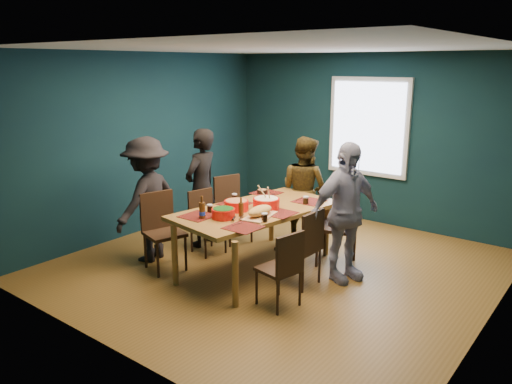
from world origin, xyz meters
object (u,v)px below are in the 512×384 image
(chair_left_far, at_px, (231,203))
(chair_left_near, at_px, (161,225))
(chair_right_mid, at_px, (305,242))
(chair_right_near, at_px, (284,264))
(chair_left_mid, at_px, (205,216))
(bowl_dumpling, at_px, (266,203))
(dining_table, at_px, (256,214))
(person_back, at_px, (304,189))
(bowl_salad, at_px, (236,205))
(person_far_left, at_px, (202,188))
(chair_right_far, at_px, (345,220))
(cutting_board, at_px, (260,212))
(person_right, at_px, (345,212))
(bowl_herbs, at_px, (223,213))
(person_near_left, at_px, (147,200))

(chair_left_far, distance_m, chair_left_near, 1.32)
(chair_right_mid, distance_m, chair_right_near, 0.61)
(chair_left_far, bearing_deg, chair_right_near, -16.72)
(chair_left_mid, height_order, bowl_dumpling, bowl_dumpling)
(chair_right_mid, xyz_separation_m, chair_right_near, (0.11, -0.60, -0.04))
(dining_table, bearing_deg, person_back, 103.87)
(chair_right_near, distance_m, bowl_salad, 1.17)
(chair_left_near, bearing_deg, bowl_salad, 47.64)
(chair_right_near, xyz_separation_m, person_far_left, (-2.02, 0.89, 0.34))
(chair_left_far, bearing_deg, person_back, 54.73)
(chair_right_far, bearing_deg, chair_right_near, -102.60)
(person_far_left, distance_m, cutting_board, 1.48)
(chair_left_mid, bearing_deg, person_back, 67.47)
(chair_right_mid, bearing_deg, chair_right_far, 87.09)
(person_right, distance_m, bowl_herbs, 1.42)
(bowl_dumpling, height_order, bowl_herbs, bowl_dumpling)
(person_right, height_order, person_near_left, person_right)
(dining_table, relative_size, person_back, 1.45)
(person_right, relative_size, bowl_salad, 5.59)
(bowl_dumpling, relative_size, cutting_board, 0.53)
(chair_left_near, distance_m, cutting_board, 1.33)
(chair_left_mid, bearing_deg, dining_table, 8.94)
(chair_left_far, xyz_separation_m, chair_left_near, (-0.02, -1.32, 0.01))
(person_far_left, height_order, cutting_board, person_far_left)
(chair_right_near, height_order, person_far_left, person_far_left)
(dining_table, height_order, chair_right_far, chair_right_far)
(chair_right_mid, distance_m, cutting_board, 0.63)
(chair_right_near, height_order, person_near_left, person_near_left)
(chair_left_near, bearing_deg, chair_left_far, 106.40)
(chair_left_mid, relative_size, person_near_left, 0.53)
(person_right, bearing_deg, chair_right_far, 48.55)
(chair_right_mid, bearing_deg, person_far_left, 172.69)
(person_far_left, bearing_deg, person_near_left, -19.24)
(person_right, bearing_deg, chair_right_mid, 171.53)
(cutting_board, bearing_deg, chair_right_far, 49.77)
(person_near_left, distance_m, cutting_board, 1.61)
(dining_table, distance_m, chair_right_far, 1.13)
(chair_left_near, distance_m, bowl_dumpling, 1.35)
(chair_right_mid, relative_size, person_far_left, 0.55)
(bowl_salad, bearing_deg, chair_left_far, 134.08)
(chair_right_near, relative_size, person_near_left, 0.52)
(person_back, height_order, person_near_left, person_near_left)
(chair_left_far, xyz_separation_m, person_back, (0.86, 0.63, 0.22))
(chair_left_far, bearing_deg, cutting_board, -17.88)
(person_far_left, bearing_deg, bowl_herbs, 46.63)
(chair_left_near, bearing_deg, cutting_board, 36.76)
(bowl_dumpling, bearing_deg, chair_left_mid, -179.50)
(dining_table, height_order, person_near_left, person_near_left)
(cutting_board, bearing_deg, bowl_dumpling, 102.83)
(person_right, height_order, bowl_dumpling, person_right)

